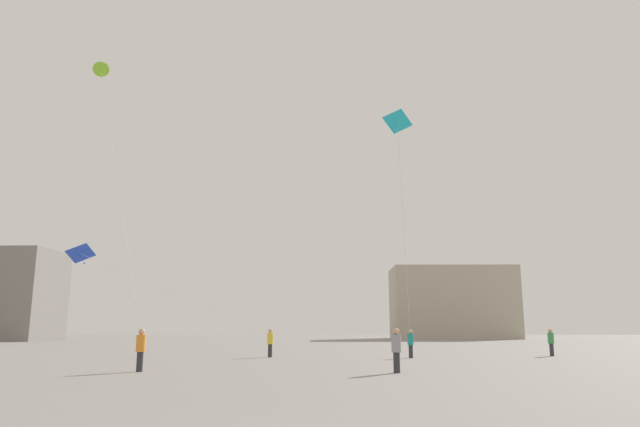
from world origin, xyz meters
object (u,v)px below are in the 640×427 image
person_in_yellow (270,342)px  person_in_green (551,341)px  person_in_orange (141,348)px  person_in_grey (396,348)px  kite_cyan_delta (397,125)px  building_centre_hall (452,303)px  kite_lime_diamond (102,74)px  kite_cobalt_delta (83,255)px  person_in_teal (411,342)px

person_in_yellow → person_in_green: person_in_green is taller
person_in_orange → person_in_grey: person_in_grey is taller
person_in_orange → person_in_grey: 10.69m
kite_cyan_delta → building_centre_hall: bearing=78.8°
person_in_grey → person_in_green: person_in_grey is taller
kite_lime_diamond → kite_cyan_delta: bearing=13.6°
person_in_green → person_in_grey: bearing=-78.8°
person_in_orange → kite_lime_diamond: 15.96m
person_in_yellow → building_centre_hall: 65.69m
person_in_green → kite_cyan_delta: kite_cyan_delta is taller
person_in_grey → kite_cyan_delta: kite_cyan_delta is taller
kite_cobalt_delta → kite_cyan_delta: 20.95m
kite_cyan_delta → kite_cobalt_delta: bearing=174.5°
kite_lime_diamond → kite_cyan_delta: (16.39, 3.95, -1.96)m
kite_lime_diamond → kite_cobalt_delta: bearing=118.4°
kite_lime_diamond → person_in_teal: bearing=23.4°
person_in_grey → person_in_orange: bearing=106.9°
person_in_grey → person_in_yellow: person_in_grey is taller
person_in_yellow → person_in_teal: bearing=107.0°
person_in_orange → building_centre_hall: 78.34m
person_in_grey → building_centre_hall: building_centre_hall is taller
kite_cobalt_delta → kite_lime_diamond: size_ratio=0.83×
person_in_yellow → person_in_orange: bearing=3.4°
person_in_green → kite_cobalt_delta: size_ratio=0.14×
person_in_teal → kite_cobalt_delta: kite_cobalt_delta is taller
person_in_grey → building_centre_hall: size_ratio=0.09×
person_in_grey → person_in_green: size_ratio=1.02×
person_in_orange → kite_cyan_delta: size_ratio=0.14×
person_in_grey → kite_lime_diamond: size_ratio=0.12×
person_in_teal → building_centre_hall: size_ratio=0.08×
person_in_orange → person_in_yellow: (3.58, 12.17, -0.02)m
person_in_green → person_in_orange: bearing=-98.0°
person_in_yellow → building_centre_hall: bearing=-179.0°
person_in_yellow → kite_cyan_delta: (7.99, -3.85, 12.63)m
person_in_teal → person_in_yellow: 8.67m
person_in_orange → kite_cobalt_delta: bearing=59.2°
person_in_orange → kite_cobalt_delta: kite_cobalt_delta is taller
person_in_green → building_centre_hall: building_centre_hall is taller
person_in_teal → kite_cyan_delta: size_ratio=0.13×
person_in_teal → person_in_yellow: bearing=35.3°
kite_cobalt_delta → person_in_yellow: bearing=9.7°
person_in_orange → building_centre_hall: size_ratio=0.09×
person_in_green → kite_cyan_delta: size_ratio=0.13×
person_in_orange → person_in_grey: (10.69, 0.05, 0.01)m
person_in_teal → building_centre_hall: building_centre_hall is taller
person_in_orange → building_centre_hall: building_centre_hall is taller
person_in_grey → building_centre_hall: 75.62m
kite_cobalt_delta → kite_cyan_delta: bearing=-5.5°
person_in_orange → person_in_teal: (12.24, 11.76, -0.05)m
kite_lime_diamond → person_in_orange: bearing=-42.1°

